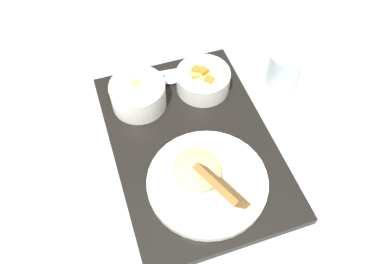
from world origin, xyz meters
TOP-DOWN VIEW (x-y plane):
  - ground_plane at (0.00, 0.00)m, footprint 4.00×4.00m
  - serving_tray at (0.00, 0.00)m, footprint 0.48×0.36m
  - bowl_salad at (-0.13, 0.05)m, footprint 0.11×0.11m
  - bowl_soup at (-0.11, -0.09)m, footprint 0.11×0.11m
  - plate_main at (0.10, 0.01)m, footprint 0.22×0.22m
  - knife at (-0.19, -0.07)m, footprint 0.03×0.20m
  - spoon at (-0.16, -0.03)m, footprint 0.05×0.13m
  - glass_water at (-0.12, 0.22)m, footprint 0.07×0.07m

SIDE VIEW (x-z plane):
  - ground_plane at x=0.00m, z-range 0.00..0.00m
  - serving_tray at x=0.00m, z-range 0.00..0.02m
  - spoon at x=-0.16m, z-range 0.02..0.03m
  - knife at x=-0.19m, z-range 0.02..0.03m
  - plate_main at x=0.10m, z-range -0.01..0.08m
  - glass_water at x=-0.12m, z-range 0.00..0.08m
  - bowl_salad at x=-0.13m, z-range 0.02..0.07m
  - bowl_soup at x=-0.11m, z-range 0.02..0.08m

